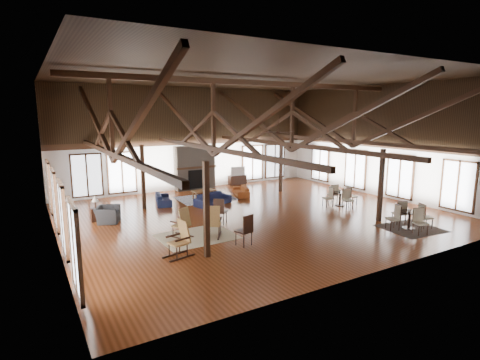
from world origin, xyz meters
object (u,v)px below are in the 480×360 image
sofa_navy_left (163,199)px  cafe_table_far (340,196)px  sofa_orange (241,191)px  sofa_navy_front (213,199)px  coffee_table (203,191)px  cafe_table_near (409,217)px  tv_console (237,180)px  armchair (108,214)px

sofa_navy_left → cafe_table_far: 8.78m
sofa_navy_left → sofa_orange: (4.39, -0.24, -0.01)m
sofa_navy_left → sofa_orange: sofa_navy_left is taller
sofa_navy_front → coffee_table: sofa_navy_front is taller
sofa_orange → cafe_table_far: 5.40m
cafe_table_near → sofa_orange: bearing=106.8°
cafe_table_near → tv_console: cafe_table_near is taller
armchair → tv_console: size_ratio=0.88×
sofa_navy_front → sofa_navy_left: (-2.08, 1.38, -0.02)m
coffee_table → cafe_table_near: size_ratio=0.67×
cafe_table_near → tv_console: (-1.13, 11.61, -0.20)m
cafe_table_far → sofa_navy_front: bearing=147.9°
sofa_orange → cafe_table_near: (2.59, -8.61, 0.24)m
sofa_navy_front → coffee_table: (0.14, 1.42, 0.13)m
sofa_orange → cafe_table_far: cafe_table_far is taller
sofa_navy_left → coffee_table: sofa_navy_left is taller
sofa_orange → cafe_table_far: (3.01, -4.48, 0.22)m
sofa_navy_left → tv_console: tv_console is taller
sofa_navy_front → armchair: bearing=169.8°
coffee_table → cafe_table_far: size_ratio=0.69×
cafe_table_far → tv_console: (-1.54, 7.48, -0.18)m
armchair → cafe_table_far: cafe_table_far is taller
cafe_table_far → tv_console: size_ratio=1.59×
armchair → cafe_table_near: bearing=-100.7°
sofa_navy_front → cafe_table_far: cafe_table_far is taller
sofa_navy_left → coffee_table: size_ratio=1.39×
cafe_table_near → sofa_navy_front: bearing=123.3°
sofa_navy_left → cafe_table_near: bearing=-128.1°
sofa_navy_left → cafe_table_far: (7.40, -4.72, 0.21)m
sofa_orange → cafe_table_near: size_ratio=0.90×
cafe_table_far → cafe_table_near: bearing=-95.7°
armchair → sofa_navy_front: bearing=-60.0°
sofa_navy_left → sofa_navy_front: bearing=-110.0°
coffee_table → cafe_table_far: cafe_table_far is taller
armchair → tv_console: bearing=-38.4°
sofa_navy_front → sofa_navy_left: bearing=130.0°
sofa_navy_left → tv_console: size_ratio=1.53×
cafe_table_far → armchair: bearing=165.2°
tv_console → sofa_navy_left: bearing=-154.8°
tv_console → sofa_orange: bearing=-116.0°
tv_console → cafe_table_far: bearing=-78.4°
coffee_table → cafe_table_far: (5.17, -4.76, 0.06)m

